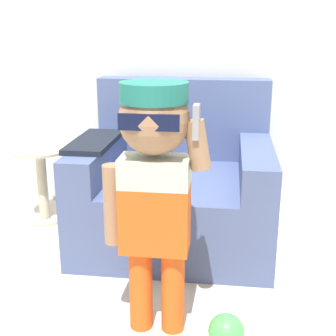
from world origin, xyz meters
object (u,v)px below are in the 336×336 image
at_px(side_table, 42,178).
at_px(toy_ball, 226,332).
at_px(armchair, 177,188).
at_px(person_child, 155,173).

bearing_deg(side_table, toy_ball, -43.16).
bearing_deg(armchair, toy_ball, -72.72).
relative_size(side_table, toy_ball, 3.40).
height_order(armchair, toy_ball, armchair).
distance_m(armchair, person_child, 1.03).
bearing_deg(person_child, armchair, 91.28).
distance_m(side_table, toy_ball, 1.71).
height_order(person_child, toy_ball, person_child).
xyz_separation_m(person_child, side_table, (-0.94, 1.06, -0.41)).
bearing_deg(armchair, person_child, -88.72).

